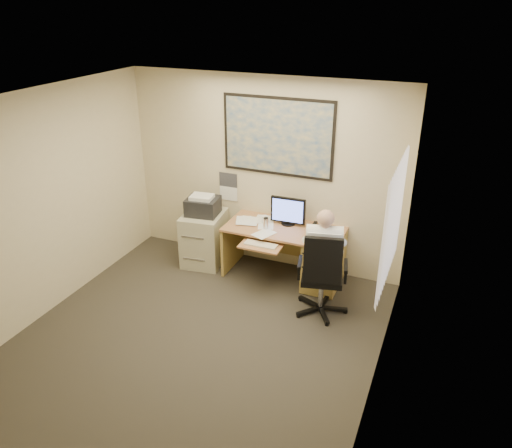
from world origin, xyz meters
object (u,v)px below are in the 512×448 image
at_px(filing_cabinet, 204,234).
at_px(office_chair, 319,290).
at_px(desk, 307,252).
at_px(person, 324,262).

bearing_deg(filing_cabinet, office_chair, -25.66).
relative_size(filing_cabinet, office_chair, 0.93).
xyz_separation_m(desk, office_chair, (0.37, -0.69, -0.11)).
relative_size(desk, person, 1.17).
xyz_separation_m(filing_cabinet, person, (1.93, -0.56, 0.23)).
height_order(desk, office_chair, desk).
xyz_separation_m(office_chair, person, (0.01, 0.08, 0.35)).
height_order(filing_cabinet, person, person).
distance_m(filing_cabinet, person, 2.02).
height_order(filing_cabinet, office_chair, office_chair).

